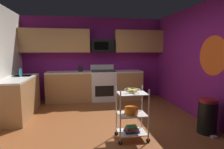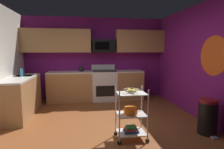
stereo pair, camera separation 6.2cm
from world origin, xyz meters
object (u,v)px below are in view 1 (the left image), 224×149
Objects in this scene: rolling_cart at (132,114)px; oven_range at (103,85)px; mixing_bowl_large at (131,110)px; dish_soap_bottle at (20,73)px; trash_can at (207,116)px; kettle at (80,69)px; microwave at (103,46)px; fruit_bowl at (132,90)px; book_stack at (132,129)px.

oven_range is at bearing 93.92° from rolling_cart.
dish_soap_bottle is (-2.31, 1.76, 0.50)m from mixing_bowl_large.
trash_can is (1.65, -2.69, -0.15)m from oven_range.
dish_soap_bottle reaches higher than rolling_cart.
mixing_bowl_large is at bearing -72.00° from kettle.
rolling_cart is 2.97m from dish_soap_bottle.
oven_range is 4.37× the size of mixing_bowl_large.
mixing_bowl_large is 2.95m from dish_soap_bottle.
mixing_bowl_large is at bearing 180.00° from rolling_cart.
oven_range is 1.23m from microwave.
mixing_bowl_large is at bearing -86.33° from oven_range.
kettle is at bearing -179.68° from oven_range.
oven_range is 1.67× the size of trash_can.
fruit_bowl is 0.41× the size of trash_can.
oven_range is 2.39m from dish_soap_bottle.
kettle is at bearing 108.23° from fruit_bowl.
rolling_cart is at bearing -86.22° from microwave.
fruit_bowl is at bearing 179.84° from trash_can.
oven_range is at bearing 23.39° from dish_soap_bottle.
kettle reaches higher than book_stack.
oven_range is at bearing 93.67° from mixing_bowl_large.
rolling_cart reaches higher than trash_can.
book_stack is 3.03m from dish_soap_bottle.
kettle is 3.63m from trash_can.
microwave is at bearing 93.78° from rolling_cart.
microwave is 3.50× the size of dish_soap_bottle.
dish_soap_bottle reaches higher than mixing_bowl_large.
book_stack is 1.28× the size of dish_soap_bottle.
microwave is at bearing 93.78° from book_stack.
rolling_cart is 1.39× the size of trash_can.
mixing_bowl_large is at bearing -37.34° from dish_soap_bottle.
fruit_bowl is at bearing -37.20° from dish_soap_bottle.
kettle reaches higher than mixing_bowl_large.
rolling_cart is 3.56× the size of book_stack.
kettle is at bearing -171.17° from microwave.
microwave is at bearing 90.26° from oven_range.
microwave reaches higher than kettle.
kettle reaches higher than oven_range.
mixing_bowl_large is (0.17, -2.79, -1.18)m from microwave.
book_stack is 2.94m from kettle.
mixing_bowl_large is 1.26× the size of dish_soap_bottle.
mixing_bowl_large is at bearing 179.84° from trash_can.
fruit_bowl is 1.03× the size of kettle.
kettle is at bearing 108.23° from rolling_cart.
kettle is at bearing 108.00° from mixing_bowl_large.
rolling_cart is 4.57× the size of dish_soap_bottle.
book_stack is at bearing -37.20° from dish_soap_bottle.
kettle is at bearing 108.23° from book_stack.
rolling_cart is at bearing 179.84° from trash_can.
trash_can is at bearing -24.99° from dish_soap_bottle.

